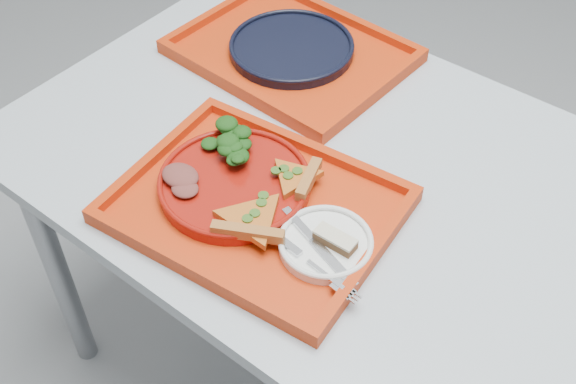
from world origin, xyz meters
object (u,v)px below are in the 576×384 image
object	(u,v)px
tray_far	(292,54)
dinner_plate	(235,185)
navy_plate	(292,49)
dessert_bar	(335,240)
tray_main	(256,209)

from	to	relation	value
tray_far	dinner_plate	distance (m)	0.41
navy_plate	dessert_bar	world-z (taller)	dessert_bar
dessert_bar	dinner_plate	bearing A→B (deg)	177.47
tray_main	dinner_plate	xyz separation A→B (m)	(-0.05, 0.01, 0.02)
tray_main	dinner_plate	bearing A→B (deg)	163.92
tray_main	dessert_bar	distance (m)	0.16
navy_plate	tray_main	bearing A→B (deg)	-59.72
dinner_plate	dessert_bar	world-z (taller)	dessert_bar
dinner_plate	navy_plate	world-z (taller)	dinner_plate
tray_far	dessert_bar	bearing A→B (deg)	-41.94
tray_far	dinner_plate	size ratio (longest dim) A/B	1.73
navy_plate	dessert_bar	bearing A→B (deg)	-44.63
tray_main	tray_far	size ratio (longest dim) A/B	1.00
tray_far	navy_plate	world-z (taller)	navy_plate
dinner_plate	tray_far	bearing A→B (deg)	114.34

